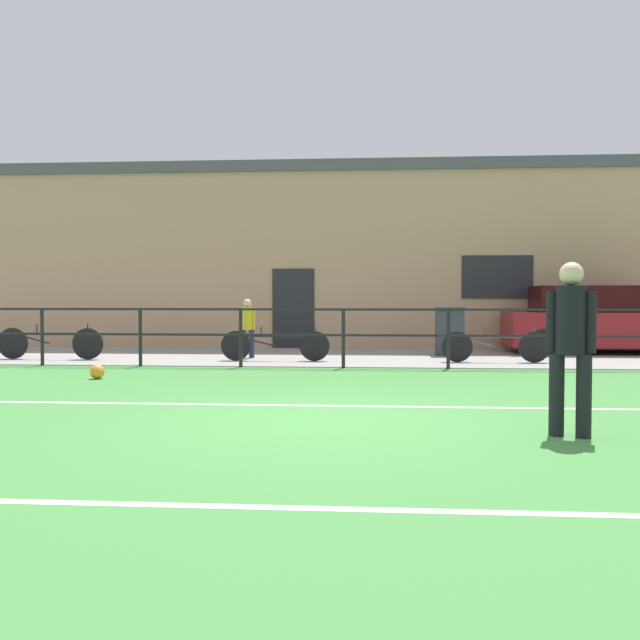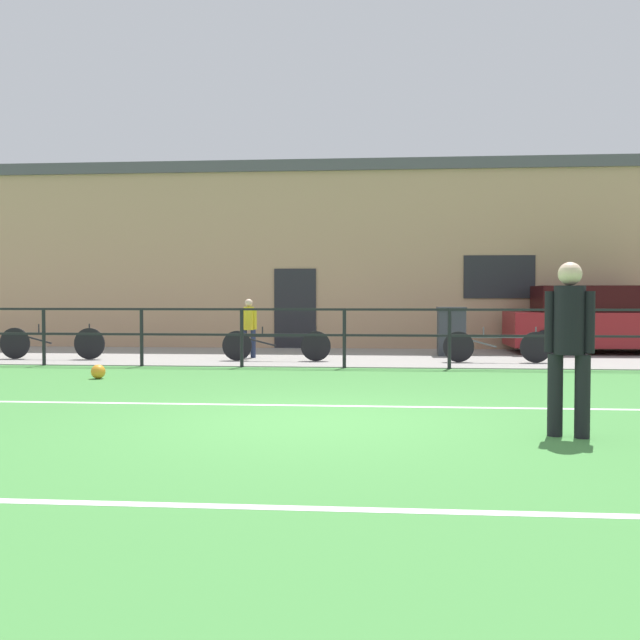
{
  "view_description": "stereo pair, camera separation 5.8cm",
  "coord_description": "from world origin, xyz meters",
  "px_view_note": "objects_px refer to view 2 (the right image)",
  "views": [
    {
      "loc": [
        0.66,
        -7.96,
        1.39
      ],
      "look_at": [
        -0.18,
        2.53,
        1.04
      ],
      "focal_mm": 40.88,
      "sensor_mm": 36.0,
      "label": 1
    },
    {
      "loc": [
        0.72,
        -7.96,
        1.39
      ],
      "look_at": [
        -0.18,
        2.53,
        1.04
      ],
      "focal_mm": 40.88,
      "sensor_mm": 36.0,
      "label": 2
    }
  ],
  "objects_px": {
    "bicycle_parked_0": "(497,346)",
    "bicycle_parked_1": "(52,343)",
    "bicycle_parked_2": "(276,345)",
    "trash_bin_0": "(451,331)",
    "player_goalkeeper": "(569,338)",
    "soccer_ball_match": "(98,372)",
    "parked_car_red": "(599,321)",
    "spectator_child": "(249,324)"
  },
  "relations": [
    {
      "from": "trash_bin_0",
      "to": "bicycle_parked_2",
      "type": "bearing_deg",
      "value": -155.36
    },
    {
      "from": "player_goalkeeper",
      "to": "spectator_child",
      "type": "xyz_separation_m",
      "value": [
        -4.76,
        8.57,
        -0.22
      ]
    },
    {
      "from": "spectator_child",
      "to": "bicycle_parked_2",
      "type": "relative_size",
      "value": 0.56
    },
    {
      "from": "bicycle_parked_2",
      "to": "trash_bin_0",
      "type": "xyz_separation_m",
      "value": [
        3.82,
        1.75,
        0.23
      ]
    },
    {
      "from": "bicycle_parked_1",
      "to": "bicycle_parked_2",
      "type": "bearing_deg",
      "value": 0.0
    },
    {
      "from": "spectator_child",
      "to": "bicycle_parked_0",
      "type": "xyz_separation_m",
      "value": [
        5.28,
        -0.71,
        -0.41
      ]
    },
    {
      "from": "parked_car_red",
      "to": "bicycle_parked_1",
      "type": "distance_m",
      "value": 12.6
    },
    {
      "from": "soccer_ball_match",
      "to": "bicycle_parked_0",
      "type": "height_order",
      "value": "bicycle_parked_0"
    },
    {
      "from": "player_goalkeeper",
      "to": "bicycle_parked_2",
      "type": "xyz_separation_m",
      "value": [
        -4.05,
        7.86,
        -0.63
      ]
    },
    {
      "from": "parked_car_red",
      "to": "bicycle_parked_1",
      "type": "xyz_separation_m",
      "value": [
        -12.3,
        -2.72,
        -0.41
      ]
    },
    {
      "from": "parked_car_red",
      "to": "bicycle_parked_2",
      "type": "relative_size",
      "value": 1.9
    },
    {
      "from": "soccer_ball_match",
      "to": "spectator_child",
      "type": "xyz_separation_m",
      "value": [
        1.8,
        4.08,
        0.64
      ]
    },
    {
      "from": "bicycle_parked_1",
      "to": "bicycle_parked_2",
      "type": "xyz_separation_m",
      "value": [
        4.9,
        0.0,
        -0.02
      ]
    },
    {
      "from": "trash_bin_0",
      "to": "parked_car_red",
      "type": "bearing_deg",
      "value": 15.05
    },
    {
      "from": "bicycle_parked_0",
      "to": "bicycle_parked_2",
      "type": "height_order",
      "value": "bicycle_parked_0"
    },
    {
      "from": "soccer_ball_match",
      "to": "bicycle_parked_1",
      "type": "distance_m",
      "value": 4.14
    },
    {
      "from": "player_goalkeeper",
      "to": "spectator_child",
      "type": "distance_m",
      "value": 9.81
    },
    {
      "from": "bicycle_parked_2",
      "to": "bicycle_parked_0",
      "type": "bearing_deg",
      "value": -0.0
    },
    {
      "from": "parked_car_red",
      "to": "bicycle_parked_0",
      "type": "relative_size",
      "value": 2.0
    },
    {
      "from": "player_goalkeeper",
      "to": "bicycle_parked_2",
      "type": "height_order",
      "value": "player_goalkeeper"
    },
    {
      "from": "soccer_ball_match",
      "to": "spectator_child",
      "type": "bearing_deg",
      "value": 66.14
    },
    {
      "from": "player_goalkeeper",
      "to": "soccer_ball_match",
      "type": "relative_size",
      "value": 7.19
    },
    {
      "from": "player_goalkeeper",
      "to": "bicycle_parked_0",
      "type": "relative_size",
      "value": 0.78
    },
    {
      "from": "soccer_ball_match",
      "to": "parked_car_red",
      "type": "bearing_deg",
      "value": 31.54
    },
    {
      "from": "player_goalkeeper",
      "to": "trash_bin_0",
      "type": "xyz_separation_m",
      "value": [
        -0.24,
        9.61,
        -0.4
      ]
    },
    {
      "from": "spectator_child",
      "to": "bicycle_parked_2",
      "type": "height_order",
      "value": "spectator_child"
    },
    {
      "from": "bicycle_parked_1",
      "to": "bicycle_parked_0",
      "type": "bearing_deg",
      "value": -0.0
    },
    {
      "from": "bicycle_parked_2",
      "to": "player_goalkeeper",
      "type": "bearing_deg",
      "value": -62.71
    },
    {
      "from": "bicycle_parked_1",
      "to": "trash_bin_0",
      "type": "xyz_separation_m",
      "value": [
        8.71,
        1.75,
        0.21
      ]
    },
    {
      "from": "player_goalkeeper",
      "to": "bicycle_parked_1",
      "type": "height_order",
      "value": "player_goalkeeper"
    },
    {
      "from": "spectator_child",
      "to": "player_goalkeeper",
      "type": "bearing_deg",
      "value": 115.86
    },
    {
      "from": "bicycle_parked_2",
      "to": "trash_bin_0",
      "type": "relative_size",
      "value": 2.08
    },
    {
      "from": "player_goalkeeper",
      "to": "trash_bin_0",
      "type": "distance_m",
      "value": 9.62
    },
    {
      "from": "parked_car_red",
      "to": "bicycle_parked_1",
      "type": "height_order",
      "value": "parked_car_red"
    },
    {
      "from": "soccer_ball_match",
      "to": "spectator_child",
      "type": "height_order",
      "value": "spectator_child"
    },
    {
      "from": "bicycle_parked_1",
      "to": "bicycle_parked_2",
      "type": "distance_m",
      "value": 4.9
    },
    {
      "from": "bicycle_parked_1",
      "to": "parked_car_red",
      "type": "bearing_deg",
      "value": 12.45
    },
    {
      "from": "spectator_child",
      "to": "parked_car_red",
      "type": "height_order",
      "value": "parked_car_red"
    },
    {
      "from": "bicycle_parked_0",
      "to": "trash_bin_0",
      "type": "relative_size",
      "value": 1.98
    },
    {
      "from": "bicycle_parked_0",
      "to": "parked_car_red",
      "type": "bearing_deg",
      "value": 43.84
    },
    {
      "from": "bicycle_parked_0",
      "to": "bicycle_parked_1",
      "type": "relative_size",
      "value": 0.93
    },
    {
      "from": "spectator_child",
      "to": "bicycle_parked_1",
      "type": "xyz_separation_m",
      "value": [
        -4.19,
        -0.71,
        -0.39
      ]
    }
  ]
}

